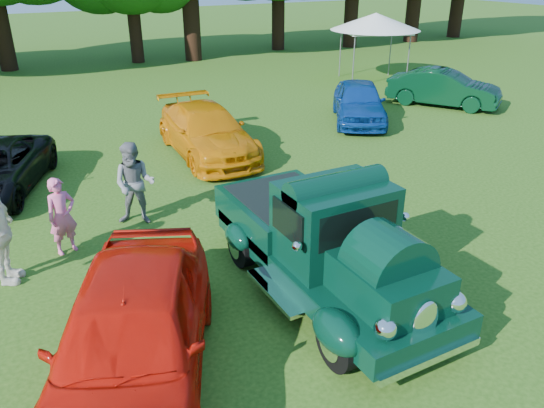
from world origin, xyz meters
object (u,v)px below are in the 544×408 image
back_car_orange (207,131)px  canopy_tent (376,22)px  hero_pickup (325,244)px  spectator_pink (62,216)px  red_convertible (132,335)px  spectator_grey (135,184)px  back_car_blue (359,102)px  back_car_green (444,88)px

back_car_orange → canopy_tent: 12.62m
hero_pickup → spectator_pink: size_ratio=3.38×
red_convertible → spectator_grey: (1.35, 4.87, 0.09)m
spectator_pink → spectator_grey: size_ratio=0.85×
back_car_blue → back_car_orange: bearing=-141.6°
back_car_orange → back_car_green: bearing=8.5°
back_car_green → canopy_tent: canopy_tent is taller
back_car_green → canopy_tent: 5.50m
spectator_grey → spectator_pink: bearing=-130.5°
canopy_tent → red_convertible: bearing=-136.5°
back_car_blue → canopy_tent: bearing=79.7°
canopy_tent → back_car_green: bearing=-95.3°
back_car_orange → hero_pickup: bearing=-93.6°
spectator_grey → canopy_tent: canopy_tent is taller
back_car_orange → back_car_blue: back_car_blue is taller
back_car_green → spectator_pink: (-15.03, -5.07, 0.08)m
back_car_orange → spectator_grey: (-3.05, -3.49, 0.21)m
back_car_orange → back_car_green: 10.43m
canopy_tent → hero_pickup: bearing=-130.6°
red_convertible → back_car_green: red_convertible is taller
back_car_blue → spectator_grey: spectator_grey is taller
back_car_orange → back_car_green: (10.39, 0.99, -0.01)m
red_convertible → back_car_blue: bearing=64.6°
hero_pickup → back_car_green: bearing=37.3°
back_car_orange → back_car_green: size_ratio=1.14×
back_car_green → spectator_grey: spectator_grey is taller
red_convertible → spectator_pink: 4.28m
hero_pickup → red_convertible: hero_pickup is taller
back_car_orange → spectator_grey: 4.64m
back_car_orange → red_convertible: bearing=-114.7°
hero_pickup → canopy_tent: (11.74, 13.69, 1.79)m
hero_pickup → red_convertible: size_ratio=1.09×
back_car_orange → canopy_tent: bearing=32.3°
back_car_blue → canopy_tent: (4.78, 5.36, 1.97)m
hero_pickup → spectator_grey: bearing=117.9°
hero_pickup → spectator_grey: hero_pickup is taller
spectator_grey → red_convertible: bearing=-76.3°
spectator_pink → canopy_tent: canopy_tent is taller
spectator_grey → canopy_tent: 16.99m
spectator_grey → back_car_blue: bearing=54.1°
hero_pickup → spectator_pink: 5.15m
back_car_green → hero_pickup: bearing=-175.7°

